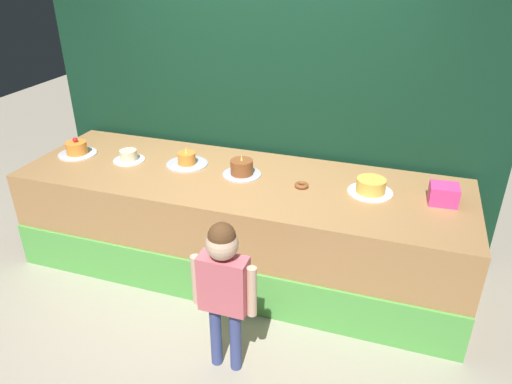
{
  "coord_description": "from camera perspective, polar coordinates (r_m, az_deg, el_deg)",
  "views": [
    {
      "loc": [
        1.22,
        -2.64,
        2.48
      ],
      "look_at": [
        0.22,
        0.34,
        0.86
      ],
      "focal_mm": 33.37,
      "sensor_mm": 36.0,
      "label": 1
    }
  ],
  "objects": [
    {
      "name": "cake_center",
      "position": [
        4.06,
        -8.3,
        3.8
      ],
      "size": [
        0.35,
        0.35,
        0.17
      ],
      "color": "silver",
      "rests_on": "stage_platform"
    },
    {
      "name": "ground_plane",
      "position": [
        3.82,
        -4.81,
        -13.27
      ],
      "size": [
        12.0,
        12.0,
        0.0
      ],
      "primitive_type": "plane",
      "color": "#ADA38E"
    },
    {
      "name": "stage_platform",
      "position": [
        4.0,
        -1.92,
        -3.76
      ],
      "size": [
        3.6,
        1.15,
        0.84
      ],
      "color": "#B27F4C",
      "rests_on": "ground_plane"
    },
    {
      "name": "cake_right",
      "position": [
        3.82,
        -1.72,
        2.84
      ],
      "size": [
        0.31,
        0.31,
        0.18
      ],
      "color": "silver",
      "rests_on": "stage_platform"
    },
    {
      "name": "curtain_backdrop",
      "position": [
        4.22,
        1.09,
        11.18
      ],
      "size": [
        4.06,
        0.08,
        2.61
      ],
      "primitive_type": "cube",
      "color": "#113823",
      "rests_on": "ground_plane"
    },
    {
      "name": "cake_left",
      "position": [
        4.23,
        -15.02,
        4.14
      ],
      "size": [
        0.27,
        0.27,
        0.1
      ],
      "color": "white",
      "rests_on": "stage_platform"
    },
    {
      "name": "cake_far_left",
      "position": [
        4.5,
        -20.69,
        4.84
      ],
      "size": [
        0.33,
        0.33,
        0.16
      ],
      "color": "silver",
      "rests_on": "stage_platform"
    },
    {
      "name": "cake_far_right",
      "position": [
        3.65,
        13.59,
        0.63
      ],
      "size": [
        0.34,
        0.34,
        0.17
      ],
      "color": "white",
      "rests_on": "stage_platform"
    },
    {
      "name": "donut",
      "position": [
        3.66,
        5.48,
        0.82
      ],
      "size": [
        0.11,
        0.11,
        0.03
      ],
      "primitive_type": "torus",
      "color": "brown",
      "rests_on": "stage_platform"
    },
    {
      "name": "child_figure",
      "position": [
        2.91,
        -3.93,
        -10.38
      ],
      "size": [
        0.42,
        0.19,
        1.09
      ],
      "color": "#3F4C8C",
      "rests_on": "ground_plane"
    },
    {
      "name": "pink_box",
      "position": [
        3.65,
        21.57,
        -0.25
      ],
      "size": [
        0.21,
        0.18,
        0.14
      ],
      "primitive_type": "cube",
      "rotation": [
        0.0,
        0.0,
        0.06
      ],
      "color": "#F14096",
      "rests_on": "stage_platform"
    }
  ]
}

